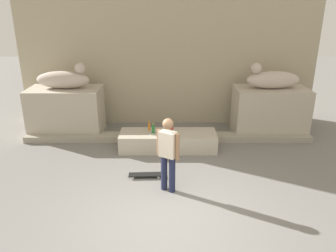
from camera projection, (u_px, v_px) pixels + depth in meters
ground_plane at (168, 218)px, 6.39m from camera, size 40.00×40.00×0.00m
facade_wall at (168, 15)px, 10.47m from camera, size 9.56×0.60×6.97m
pedestal_left at (66, 111)px, 10.28m from camera, size 2.18×1.19×1.44m
pedestal_right at (269, 111)px, 10.29m from camera, size 2.18×1.19×1.44m
statue_reclining_left at (64, 79)px, 9.93m from camera, size 1.63×0.64×0.78m
statue_reclining_right at (272, 79)px, 9.93m from camera, size 1.64×0.67×0.78m
ledge_block at (168, 141)px, 9.28m from camera, size 2.67×0.87×0.49m
skater at (168, 152)px, 7.00m from camera, size 0.48×0.36×1.67m
skateboard at (146, 175)px, 7.85m from camera, size 0.81×0.23×0.08m
bottle_red at (172, 125)px, 9.44m from camera, size 0.08×0.08×0.26m
bottle_orange at (149, 126)px, 9.35m from camera, size 0.06×0.06×0.28m
bottle_green at (153, 129)px, 9.16m from camera, size 0.08×0.08×0.27m
stair_step at (168, 137)px, 9.93m from camera, size 8.47×0.50×0.18m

